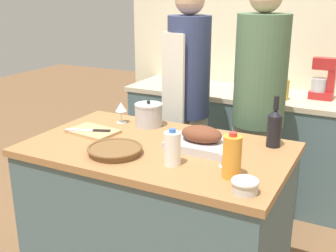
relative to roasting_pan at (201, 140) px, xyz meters
name	(u,v)px	position (x,y,z in m)	size (l,w,h in m)	color
kitchen_island	(158,217)	(-0.23, -0.08, -0.50)	(1.46, 0.88, 0.91)	#4C666B
back_counter	(236,142)	(-0.23, 1.36, -0.49)	(1.92, 0.60, 0.92)	#4C666B
back_wall	(253,44)	(-0.23, 1.71, 0.32)	(2.42, 0.10, 2.55)	beige
roasting_pan	(201,140)	(0.00, 0.00, 0.00)	(0.36, 0.26, 0.13)	#BCBCC1
wicker_basket	(115,150)	(-0.38, -0.29, -0.03)	(0.30, 0.30, 0.04)	brown
cutting_board	(93,131)	(-0.69, -0.06, -0.04)	(0.32, 0.24, 0.02)	tan
stock_pot	(149,115)	(-0.46, 0.22, 0.02)	(0.18, 0.18, 0.17)	#B7B7BC
mixing_bowl	(245,185)	(0.37, -0.40, -0.01)	(0.12, 0.12, 0.06)	beige
juice_jug	(232,157)	(0.27, -0.28, 0.05)	(0.09, 0.09, 0.22)	orange
milk_jug	(172,148)	(-0.04, -0.27, 0.04)	(0.08, 0.08, 0.19)	white
wine_bottle_green	(274,127)	(0.34, 0.22, 0.06)	(0.08, 0.08, 0.29)	black
wine_glass_left	(121,108)	(-0.65, 0.20, 0.05)	(0.08, 0.08, 0.14)	silver
wine_glass_right	(226,149)	(0.21, -0.18, 0.05)	(0.08, 0.08, 0.13)	silver
knife_chef	(90,130)	(-0.70, -0.08, -0.03)	(0.27, 0.13, 0.01)	#B7B7BC
stand_mixer	(323,82)	(0.42, 1.42, 0.10)	(0.18, 0.14, 0.32)	#B22323
condiment_bottle_tall	(285,90)	(0.17, 1.25, 0.04)	(0.06, 0.06, 0.18)	#B28E2D
condiment_bottle_short	(255,83)	(-0.09, 1.34, 0.05)	(0.06, 0.06, 0.19)	maroon
condiment_bottle_extra	(197,77)	(-0.59, 1.29, 0.07)	(0.05, 0.05, 0.22)	maroon
person_cook_aproned	(188,96)	(-0.40, 0.70, 0.05)	(0.33, 0.34, 1.78)	beige
person_cook_guest	(259,104)	(0.12, 0.69, 0.05)	(0.34, 0.34, 1.81)	beige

